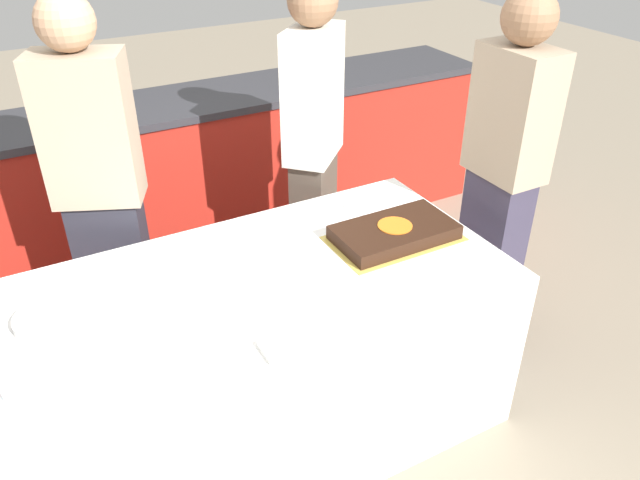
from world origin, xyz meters
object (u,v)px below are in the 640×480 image
(plate_stack, at_px, (50,319))
(person_seated_right, at_px, (501,182))
(person_cutting_cake, at_px, (314,149))
(cake, at_px, (394,233))
(person_standing_back, at_px, (101,195))

(plate_stack, bearing_deg, person_seated_right, -3.22)
(person_cutting_cake, bearing_deg, cake, 45.23)
(plate_stack, distance_m, person_standing_back, 0.67)
(person_seated_right, distance_m, person_standing_back, 1.67)
(plate_stack, bearing_deg, person_standing_back, 62.17)
(person_seated_right, height_order, person_standing_back, person_standing_back)
(person_cutting_cake, distance_m, person_standing_back, 0.98)
(plate_stack, bearing_deg, person_cutting_cake, 24.39)
(cake, xyz_separation_m, person_seated_right, (0.54, -0.01, 0.10))
(cake, relative_size, person_standing_back, 0.31)
(cake, bearing_deg, plate_stack, 175.71)
(person_cutting_cake, relative_size, person_standing_back, 0.99)
(plate_stack, bearing_deg, cake, -4.29)
(cake, xyz_separation_m, plate_stack, (-1.29, 0.10, -0.01))
(person_standing_back, bearing_deg, person_seated_right, 179.11)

